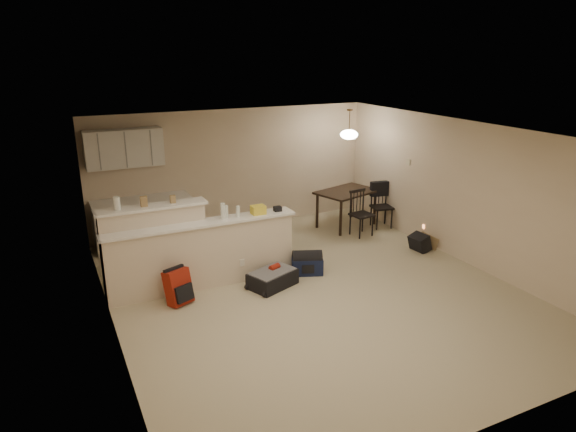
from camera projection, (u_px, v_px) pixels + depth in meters
room at (314, 215)px, 7.75m from camera, size 7.00×7.02×2.50m
breakfast_bar at (185, 252)px, 8.06m from camera, size 3.08×0.58×1.39m
upper_cabinets at (124, 148)px, 9.48m from camera, size 1.40×0.34×0.70m
kitchen_counter at (143, 223)px, 9.90m from camera, size 1.80×0.60×0.90m
thermostat at (408, 162)px, 10.24m from camera, size 0.02×0.12×0.12m
jar at (117, 203)px, 7.52m from camera, size 0.10×0.10×0.20m
cereal_box at (144, 201)px, 7.69m from camera, size 0.10×0.07×0.16m
small_box at (173, 199)px, 7.87m from camera, size 0.08×0.06×0.12m
bottle_a at (223, 211)px, 8.06m from camera, size 0.07×0.07×0.26m
bottle_b at (238, 211)px, 8.17m from camera, size 0.06×0.06×0.18m
bag_lump at (258, 210)px, 8.32m from camera, size 0.22×0.18×0.14m
pouch at (278, 209)px, 8.48m from camera, size 0.12×0.10×0.08m
extra_item_x at (226, 212)px, 8.08m from camera, size 0.07×0.07×0.21m
dining_table at (347, 195)px, 10.90m from camera, size 1.44×1.16×0.79m
pendant_lamp at (349, 134)px, 10.50m from camera, size 0.36×0.36×0.62m
dining_chair_near at (362, 213)px, 10.41m from camera, size 0.45×0.43×0.94m
dining_chair_far at (382, 206)px, 10.90m from camera, size 0.48×0.46×0.94m
suitcase at (272, 279)px, 8.25m from camera, size 0.87×0.72×0.25m
red_backpack at (178, 287)px, 7.65m from camera, size 0.41×0.34×0.53m
navy_duffel at (307, 266)px, 8.71m from camera, size 0.59×0.46×0.29m
black_daypack at (420, 243)px, 9.70m from camera, size 0.28×0.37×0.31m
cardboard_sheet at (429, 242)px, 9.80m from camera, size 0.14×0.35×0.28m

